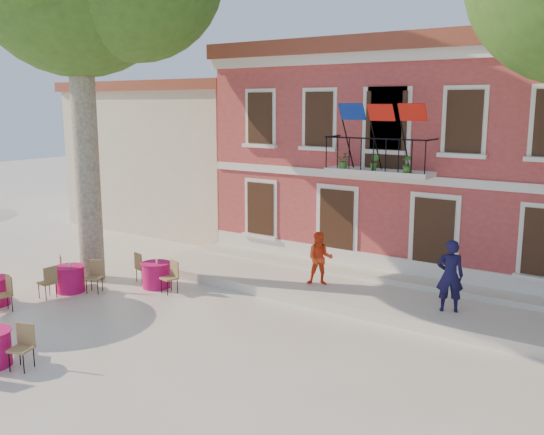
{
  "coord_description": "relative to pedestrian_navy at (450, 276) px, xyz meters",
  "views": [
    {
      "loc": [
        9.58,
        -10.77,
        5.48
      ],
      "look_at": [
        -0.39,
        3.5,
        2.2
      ],
      "focal_mm": 40.0,
      "sensor_mm": 36.0,
      "label": 1
    }
  ],
  "objects": [
    {
      "name": "pedestrian_navy",
      "position": [
        0.0,
        0.0,
        0.0
      ],
      "size": [
        0.8,
        0.69,
        1.86
      ],
      "primitive_type": "imported",
      "rotation": [
        0.0,
        0.0,
        3.57
      ],
      "color": "#131038",
      "rests_on": "terrace"
    },
    {
      "name": "ground",
      "position": [
        -4.84,
        -3.82,
        -1.23
      ],
      "size": [
        90.0,
        90.0,
        0.0
      ],
      "primitive_type": "plane",
      "color": "beige",
      "rests_on": "ground"
    },
    {
      "name": "terrace",
      "position": [
        -2.84,
        0.58,
        -1.08
      ],
      "size": [
        14.0,
        3.4,
        0.3
      ],
      "primitive_type": "cube",
      "color": "silver",
      "rests_on": "ground"
    },
    {
      "name": "pedestrian_orange",
      "position": [
        -3.84,
        0.11,
        -0.15
      ],
      "size": [
        0.95,
        0.88,
        1.56
      ],
      "primitive_type": "imported",
      "rotation": [
        0.0,
        0.0,
        0.49
      ],
      "color": "#EF451C",
      "rests_on": "terrace"
    },
    {
      "name": "neighbor_west",
      "position": [
        -14.34,
        7.18,
        1.99
      ],
      "size": [
        9.4,
        9.4,
        6.4
      ],
      "color": "beige",
      "rests_on": "ground"
    },
    {
      "name": "cafe_table_3",
      "position": [
        -8.25,
        -2.13,
        -0.81
      ],
      "size": [
        1.96,
        0.9,
        0.95
      ],
      "color": "#CF1355",
      "rests_on": "ground"
    },
    {
      "name": "main_building",
      "position": [
        -2.84,
        6.17,
        2.55
      ],
      "size": [
        13.5,
        9.59,
        7.5
      ],
      "color": "#BE4448",
      "rests_on": "ground"
    },
    {
      "name": "cafe_table_0",
      "position": [
        -10.03,
        -3.89,
        -0.8
      ],
      "size": [
        1.87,
        1.65,
        0.95
      ],
      "color": "#CF1355",
      "rests_on": "ground"
    }
  ]
}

